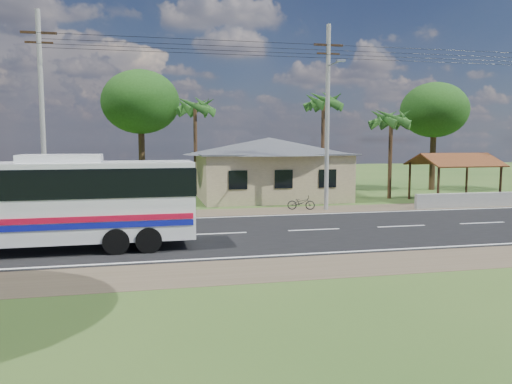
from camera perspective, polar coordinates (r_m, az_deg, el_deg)
The scene contains 13 objects.
ground at distance 23.69m, azimuth 6.64°, elevation -4.35°, with size 120.00×120.00×0.00m, color #2E4D1B.
road at distance 23.68m, azimuth 6.64°, elevation -4.33°, with size 120.00×16.00×0.03m.
house at distance 36.10m, azimuth 1.48°, elevation 3.45°, with size 12.40×10.00×5.00m.
waiting_shed at distance 36.86m, azimuth 21.71°, elevation 3.22°, with size 5.20×4.48×3.35m.
concrete_barrier at distance 34.09m, azimuth 22.89°, elevation -0.86°, with size 7.00×0.30×0.90m, color #9E9E99.
utility_poles at distance 30.35m, azimuth 7.58°, elevation 8.83°, with size 32.80×2.22×11.00m.
palm_near at distance 37.23m, azimuth 15.20°, elevation 8.05°, with size 2.80×2.80×6.70m.
palm_mid at distance 40.03m, azimuth 7.71°, elevation 10.12°, with size 2.80×2.80×8.20m.
palm_far at distance 38.28m, azimuth -6.99°, elevation 9.60°, with size 2.80×2.80×7.70m.
tree_behind_house at distance 40.13m, azimuth -13.05°, elevation 9.95°, with size 6.00×6.00×9.61m.
tree_behind_shed at distance 44.83m, azimuth 19.72°, elevation 8.77°, with size 5.60×5.60×9.02m.
coach_bus at distance 20.43m, azimuth -23.96°, elevation -0.51°, with size 11.91×2.73×3.68m.
motorcycle at distance 30.41m, azimuth 5.18°, elevation -1.22°, with size 0.58×1.65×0.87m, color black.
Camera 1 is at (-7.61, -22.03, 4.23)m, focal length 35.00 mm.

